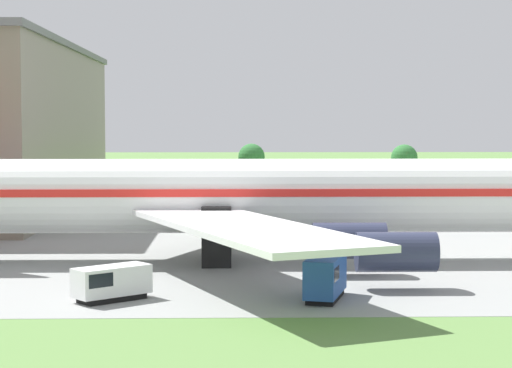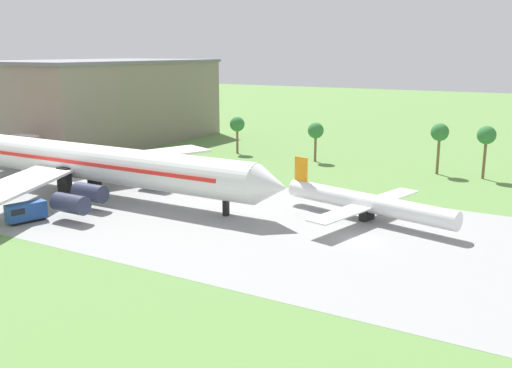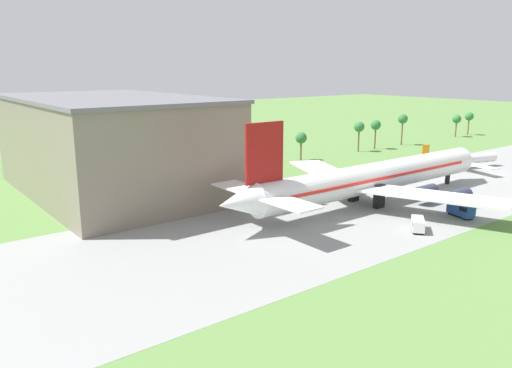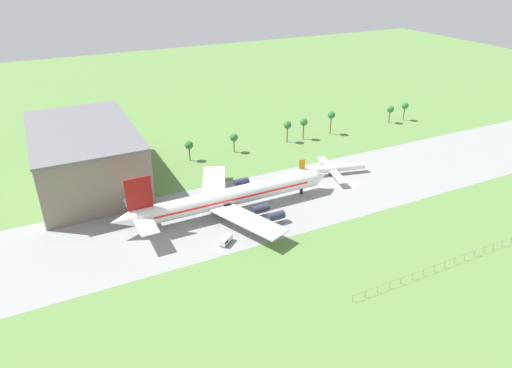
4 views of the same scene
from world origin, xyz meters
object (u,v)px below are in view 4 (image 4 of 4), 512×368
object	(u,v)px
baggage_tug	(226,240)
terminal_building	(86,156)
catering_van	(267,228)
jet_airliner	(229,197)
regional_aircraft	(331,169)
no_stopping_sign	(479,253)

from	to	relation	value
baggage_tug	terminal_building	distance (m)	69.96
terminal_building	baggage_tug	bearing A→B (deg)	-63.57
catering_van	baggage_tug	bearing A→B (deg)	-179.85
jet_airliner	baggage_tug	size ratio (longest dim) A/B	15.05
regional_aircraft	jet_airliner	bearing A→B (deg)	-169.87
baggage_tug	terminal_building	size ratio (longest dim) A/B	0.09
terminal_building	no_stopping_sign	bearing A→B (deg)	-46.62
catering_van	jet_airliner	bearing A→B (deg)	107.32
catering_van	terminal_building	bearing A→B (deg)	126.01
regional_aircraft	terminal_building	xyz separation A→B (m)	(-87.74, 35.88, 8.46)
no_stopping_sign	terminal_building	bearing A→B (deg)	133.38
jet_airliner	baggage_tug	distance (m)	20.08
regional_aircraft	baggage_tug	world-z (taller)	regional_aircraft
no_stopping_sign	terminal_building	xyz separation A→B (m)	(-95.27, 100.82, 10.01)
regional_aircraft	terminal_building	size ratio (longest dim) A/B	0.45
regional_aircraft	catering_van	bearing A→B (deg)	-148.54
baggage_tug	terminal_building	bearing A→B (deg)	116.43
jet_airliner	catering_van	size ratio (longest dim) A/B	13.24
jet_airliner	no_stopping_sign	bearing A→B (deg)	-45.34
terminal_building	catering_van	bearing A→B (deg)	-53.99
regional_aircraft	baggage_tug	bearing A→B (deg)	-155.32
catering_van	terminal_building	size ratio (longest dim) A/B	0.10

